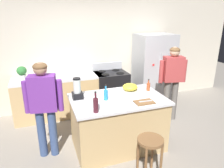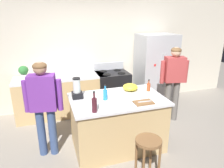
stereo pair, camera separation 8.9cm
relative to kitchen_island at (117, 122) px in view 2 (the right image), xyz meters
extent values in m
plane|color=gray|center=(0.00, 0.00, -0.46)|extent=(14.00, 14.00, 0.00)
cube|color=beige|center=(0.00, 1.95, 0.89)|extent=(8.00, 0.10, 2.70)
cube|color=tan|center=(0.00, 0.00, -0.02)|extent=(1.49, 0.93, 0.88)
cube|color=silver|center=(0.00, 0.00, 0.44)|extent=(1.55, 0.99, 0.04)
cube|color=tan|center=(-0.80, 1.55, -0.02)|extent=(2.00, 0.64, 0.88)
cube|color=silver|center=(-0.80, 1.55, 0.44)|extent=(2.00, 0.64, 0.04)
cube|color=#B7BABF|center=(1.53, 1.50, 0.43)|extent=(0.90, 0.70, 1.78)
cylinder|color=#B7BABF|center=(1.49, 1.13, 0.52)|extent=(0.02, 0.02, 0.80)
cylinder|color=#B7BABF|center=(1.57, 1.13, 0.52)|extent=(0.02, 0.02, 0.80)
cube|color=red|center=(1.31, 1.15, 0.65)|extent=(0.05, 0.01, 0.05)
cube|color=yellow|center=(1.74, 1.15, 0.63)|extent=(0.05, 0.01, 0.05)
cube|color=orange|center=(1.88, 1.15, 0.38)|extent=(0.05, 0.01, 0.05)
cube|color=black|center=(0.40, 1.52, 0.00)|extent=(0.76, 0.64, 0.92)
cube|color=black|center=(0.40, 1.20, -0.05)|extent=(0.60, 0.01, 0.24)
cube|color=#B7BABF|center=(0.40, 1.81, 0.55)|extent=(0.76, 0.06, 0.18)
cylinder|color=black|center=(0.22, 1.37, 0.46)|extent=(0.18, 0.18, 0.01)
cylinder|color=black|center=(0.58, 1.37, 0.46)|extent=(0.18, 0.18, 0.01)
cylinder|color=black|center=(0.22, 1.67, 0.46)|extent=(0.18, 0.18, 0.01)
cylinder|color=black|center=(0.58, 1.67, 0.46)|extent=(0.18, 0.18, 0.01)
cylinder|color=#384C7A|center=(-1.26, 0.16, -0.05)|extent=(0.15, 0.15, 0.82)
cylinder|color=#384C7A|center=(-1.08, 0.13, -0.05)|extent=(0.15, 0.15, 0.82)
cube|color=#723399|center=(-1.17, 0.14, 0.64)|extent=(0.43, 0.29, 0.56)
cylinder|color=#723399|center=(-1.41, 0.19, 0.59)|extent=(0.10, 0.10, 0.51)
cylinder|color=#723399|center=(-0.92, 0.10, 0.59)|extent=(0.10, 0.10, 0.51)
sphere|color=tan|center=(-1.17, 0.14, 1.02)|extent=(0.23, 0.23, 0.20)
ellipsoid|color=brown|center=(-1.17, 0.14, 1.06)|extent=(0.24, 0.24, 0.12)
cylinder|color=#66605B|center=(1.52, 0.54, -0.02)|extent=(0.15, 0.15, 0.89)
cylinder|color=#66605B|center=(1.35, 0.57, -0.02)|extent=(0.15, 0.15, 0.89)
cube|color=#B23F3F|center=(1.43, 0.55, 0.69)|extent=(0.44, 0.30, 0.52)
cylinder|color=#B23F3F|center=(1.68, 0.50, 0.64)|extent=(0.11, 0.11, 0.47)
cylinder|color=#B23F3F|center=(1.19, 0.61, 0.64)|extent=(0.11, 0.11, 0.47)
sphere|color=#D8AD8C|center=(1.43, 0.55, 1.05)|extent=(0.24, 0.24, 0.20)
ellipsoid|color=brown|center=(1.43, 0.55, 1.09)|extent=(0.25, 0.25, 0.12)
cylinder|color=brown|center=(0.13, -0.89, 0.17)|extent=(0.36, 0.36, 0.04)
cylinder|color=brown|center=(0.25, -1.01, -0.15)|extent=(0.04, 0.04, 0.62)
cylinder|color=brown|center=(0.02, -0.77, -0.15)|extent=(0.04, 0.04, 0.62)
cylinder|color=brown|center=(0.25, -0.77, -0.15)|extent=(0.04, 0.04, 0.62)
cylinder|color=silver|center=(-1.54, 1.55, 0.52)|extent=(0.14, 0.14, 0.12)
ellipsoid|color=#337A38|center=(-1.54, 1.55, 0.67)|extent=(0.20, 0.20, 0.18)
cube|color=black|center=(-0.63, 0.21, 0.51)|extent=(0.17, 0.17, 0.10)
cylinder|color=silver|center=(-0.63, 0.21, 0.67)|extent=(0.12, 0.12, 0.23)
cylinder|color=black|center=(-0.63, 0.21, 0.80)|extent=(0.12, 0.12, 0.02)
cylinder|color=#268CD8|center=(-0.21, 0.00, 0.54)|extent=(0.07, 0.07, 0.17)
cylinder|color=#268CD8|center=(-0.21, 0.00, 0.66)|extent=(0.03, 0.03, 0.07)
cylinder|color=black|center=(-0.21, 0.00, 0.71)|extent=(0.03, 0.03, 0.02)
cylinder|color=#B24C26|center=(0.64, 0.15, 0.53)|extent=(0.06, 0.06, 0.14)
cylinder|color=#B24C26|center=(0.64, 0.15, 0.63)|extent=(0.02, 0.02, 0.06)
cylinder|color=black|center=(0.64, 0.15, 0.67)|extent=(0.03, 0.03, 0.02)
cylinder|color=#471923|center=(-0.48, -0.38, 0.56)|extent=(0.08, 0.08, 0.21)
cylinder|color=#471923|center=(-0.48, -0.38, 0.71)|extent=(0.03, 0.03, 0.09)
cylinder|color=black|center=(-0.48, -0.38, 0.77)|extent=(0.03, 0.03, 0.02)
ellipsoid|color=yellow|center=(0.34, 0.28, 0.52)|extent=(0.27, 0.27, 0.12)
cube|color=brown|center=(0.32, -0.31, 0.47)|extent=(0.30, 0.20, 0.02)
cube|color=#B7BABF|center=(0.34, -0.31, 0.48)|extent=(0.22, 0.04, 0.01)
camera|label=1|loc=(-1.16, -3.01, 1.81)|focal=33.69mm
camera|label=2|loc=(-1.07, -3.04, 1.81)|focal=33.69mm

